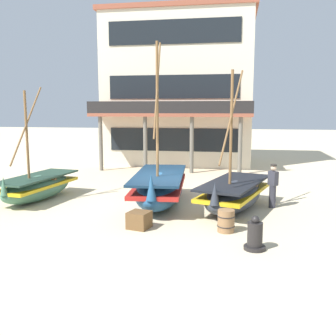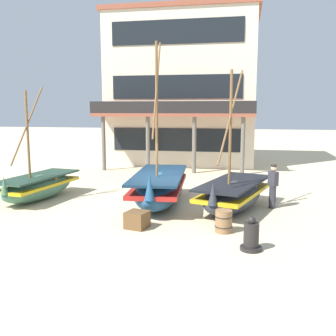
% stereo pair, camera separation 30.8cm
% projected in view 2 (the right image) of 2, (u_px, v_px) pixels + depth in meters
% --- Properties ---
extents(ground_plane, '(120.00, 120.00, 0.00)m').
position_uv_depth(ground_plane, '(163.00, 208.00, 14.86)').
color(ground_plane, beige).
extents(fishing_boat_near_left, '(2.90, 4.64, 5.20)m').
position_uv_depth(fishing_boat_near_left, '(233.00, 194.00, 14.41)').
color(fishing_boat_near_left, '#2D333D').
rests_on(fishing_boat_near_left, ground).
extents(fishing_boat_centre_large, '(2.25, 5.19, 6.29)m').
position_uv_depth(fishing_boat_centre_large, '(159.00, 188.00, 15.19)').
color(fishing_boat_centre_large, '#23517A').
rests_on(fishing_boat_centre_large, ground).
extents(fishing_boat_far_right, '(2.03, 4.24, 4.67)m').
position_uv_depth(fishing_boat_far_right, '(38.00, 186.00, 16.13)').
color(fishing_boat_far_right, '#427056').
rests_on(fishing_boat_far_right, ground).
extents(fisherman_by_hull, '(0.40, 0.42, 1.68)m').
position_uv_depth(fisherman_by_hull, '(273.00, 187.00, 14.69)').
color(fisherman_by_hull, '#33333D').
rests_on(fisherman_by_hull, ground).
extents(capstan_winch, '(0.59, 0.59, 0.94)m').
position_uv_depth(capstan_winch, '(251.00, 237.00, 10.35)').
color(capstan_winch, black).
rests_on(capstan_winch, ground).
extents(wooden_barrel, '(0.56, 0.56, 0.70)m').
position_uv_depth(wooden_barrel, '(224.00, 221.00, 11.86)').
color(wooden_barrel, olive).
rests_on(wooden_barrel, ground).
extents(cargo_crate, '(0.78, 0.78, 0.54)m').
position_uv_depth(cargo_crate, '(137.00, 220.00, 12.30)').
color(cargo_crate, brown).
rests_on(cargo_crate, ground).
extents(harbor_building_main, '(10.20, 8.38, 10.25)m').
position_uv_depth(harbor_building_main, '(184.00, 89.00, 27.08)').
color(harbor_building_main, beige).
rests_on(harbor_building_main, ground).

